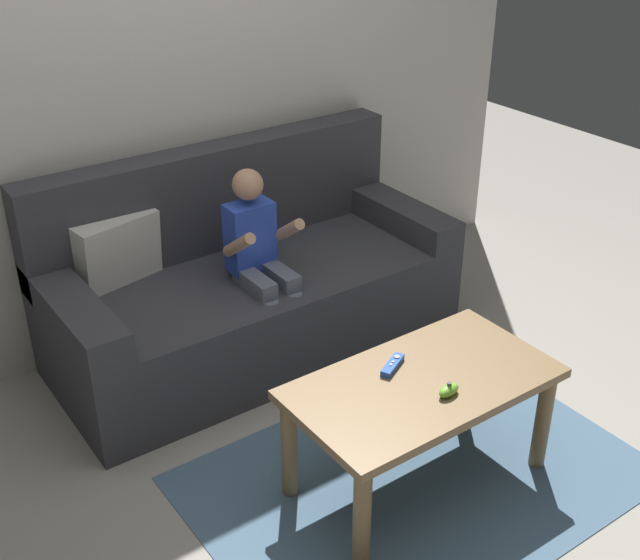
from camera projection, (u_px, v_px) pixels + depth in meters
The scene contains 8 objects.
ground_plane at pixel (373, 496), 2.97m from camera, with size 8.15×8.15×0.00m, color #9E998E.
wall_back at pixel (158, 70), 3.48m from camera, with size 4.07×0.05×2.50m, color beige.
couch at pixel (246, 286), 3.74m from camera, with size 1.84×0.80×0.91m.
person_seated_on_couch at pixel (261, 259), 3.49m from camera, with size 0.29×0.35×0.91m.
coffee_table at pixel (422, 397), 2.88m from camera, with size 0.96×0.52×0.45m.
area_rug at pixel (416, 477), 3.06m from camera, with size 1.63×1.15×0.01m, color slate.
game_remote_blue_near_edge at pixel (393, 365), 2.90m from camera, with size 0.14×0.10×0.03m.
nunchuk_lime at pixel (449, 390), 2.75m from camera, with size 0.09×0.06×0.05m.
Camera 1 is at (-1.45, -1.71, 2.12)m, focal length 45.47 mm.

